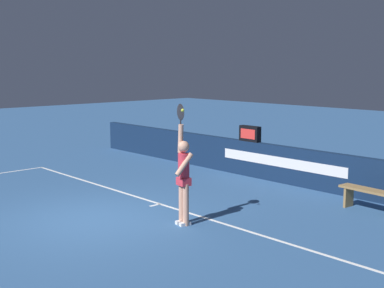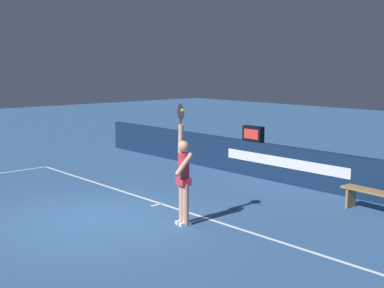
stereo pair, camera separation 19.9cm
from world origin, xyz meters
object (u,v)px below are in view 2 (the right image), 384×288
object	(u,v)px
speed_display	(253,134)
tennis_player	(183,175)
courtside_bench_near	(371,196)
tennis_ball	(182,110)

from	to	relation	value
speed_display	tennis_player	size ratio (longest dim) A/B	0.28
tennis_player	courtside_bench_near	size ratio (longest dim) A/B	1.76
courtside_bench_near	tennis_ball	bearing A→B (deg)	-117.78
speed_display	courtside_bench_near	distance (m)	4.54
speed_display	courtside_bench_near	world-z (taller)	speed_display
tennis_player	courtside_bench_near	distance (m)	4.33
tennis_player	courtside_bench_near	world-z (taller)	tennis_player
tennis_ball	tennis_player	bearing A→B (deg)	134.02
speed_display	tennis_ball	size ratio (longest dim) A/B	10.82
speed_display	courtside_bench_near	xyz separation A→B (m)	(4.36, -0.93, -0.89)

